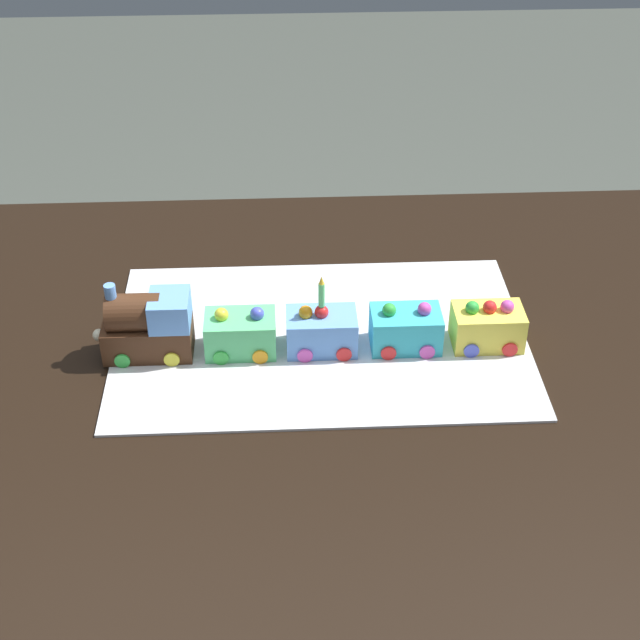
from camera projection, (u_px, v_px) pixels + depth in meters
dining_table at (322, 420)px, 1.40m from camera, size 1.40×1.00×0.74m
cake_board at (320, 338)px, 1.38m from camera, size 0.60×0.40×0.00m
cake_locomotive at (148, 325)px, 1.32m from camera, size 0.14×0.08×0.12m
cake_car_gondola_mint_green at (240, 333)px, 1.34m from camera, size 0.10×0.08×0.07m
cake_car_tanker_sky_blue at (323, 331)px, 1.34m from camera, size 0.10×0.08×0.07m
cake_car_flatbed_turquoise at (406, 329)px, 1.35m from camera, size 0.10×0.08×0.07m
cake_car_hopper_lemon at (487, 326)px, 1.35m from camera, size 0.10×0.08×0.07m
birthday_candle at (318, 292)px, 1.31m from camera, size 0.01×0.01×0.05m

